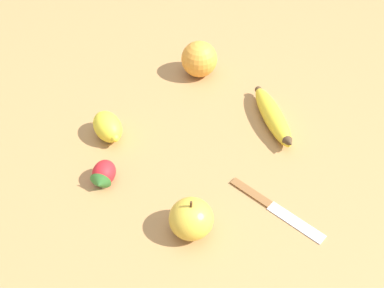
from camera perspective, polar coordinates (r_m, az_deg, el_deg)
name	(u,v)px	position (r m, az deg, el deg)	size (l,w,h in m)	color
ground_plane	(198,141)	(0.94, 0.79, 0.42)	(3.00, 3.00, 0.00)	#A87A47
banana	(273,116)	(0.98, 10.26, 3.46)	(0.18, 0.13, 0.04)	yellow
orange	(199,59)	(1.09, 0.93, 10.73)	(0.09, 0.09, 0.09)	orange
strawberry	(103,174)	(0.86, -11.19, -3.82)	(0.06, 0.05, 0.04)	red
apple	(191,219)	(0.77, -0.10, -9.46)	(0.08, 0.08, 0.08)	gold
lemon	(108,127)	(0.95, -10.65, 2.16)	(0.10, 0.10, 0.06)	yellow
paring_knife	(272,206)	(0.84, 10.16, -7.76)	(0.10, 0.19, 0.01)	silver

